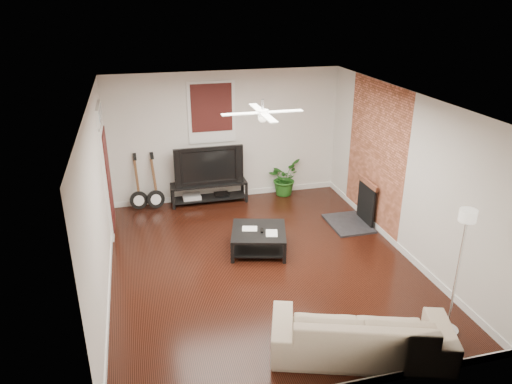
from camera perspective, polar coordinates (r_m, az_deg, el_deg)
room at (r=7.66m, az=0.74°, el=0.62°), size 5.01×6.01×2.81m
brick_accent at (r=9.43m, az=13.92°, el=4.19°), size 0.02×2.20×2.80m
fireplace at (r=9.63m, az=11.89°, el=-1.23°), size 0.80×1.10×0.92m
window_back at (r=10.22m, az=-5.28°, el=9.37°), size 1.00×0.06×1.30m
door_left at (r=9.28m, az=-17.28°, el=2.56°), size 0.08×1.00×2.50m
tv_stand at (r=10.55m, az=-5.57°, el=-0.06°), size 1.64×0.44×0.46m
tv at (r=10.33m, az=-5.72°, el=3.31°), size 1.47×0.19×0.85m
coffee_table at (r=8.58m, az=0.32°, el=-5.73°), size 1.15×1.15×0.40m
sofa at (r=6.42m, az=12.32°, el=-15.86°), size 2.39×1.54×0.65m
floor_lamp at (r=6.81m, az=22.73°, el=-8.86°), size 0.38×0.38×1.82m
potted_plant at (r=10.88m, az=3.30°, el=1.71°), size 0.93×0.95×0.80m
guitar_left at (r=10.28m, az=-13.90°, el=1.06°), size 0.42×0.32×1.23m
guitar_right at (r=10.26m, az=-11.95°, el=1.19°), size 0.44×0.36×1.23m
ceiling_fan at (r=7.30m, az=0.79°, el=9.39°), size 1.24×1.24×0.32m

